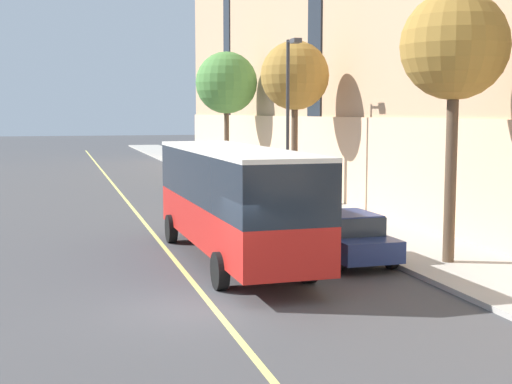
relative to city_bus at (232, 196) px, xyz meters
name	(u,v)px	position (x,y,z in m)	size (l,w,h in m)	color
ground_plane	(202,307)	(-1.95, -4.89, -2.06)	(260.00, 260.00, 0.00)	#424244
sidewalk	(450,260)	(6.51, -1.89, -1.99)	(4.09, 160.00, 0.15)	#ADA89E
city_bus	(232,196)	(0.00, 0.00, 0.00)	(2.95, 11.11, 3.54)	red
parked_car_silver_1	(212,180)	(3.30, 18.15, -1.27)	(2.05, 4.81, 1.56)	#B7B7BC
parked_car_navy_4	(345,237)	(3.38, -0.95, -1.28)	(2.07, 4.59, 1.56)	navy
street_tree_mid_block	(455,48)	(6.09, -2.46, 4.43)	(3.17, 3.17, 8.00)	brown
street_tree_far_uptown	(295,77)	(6.09, 11.95, 4.29)	(3.34, 3.34, 7.93)	brown
street_tree_far_downtown	(226,83)	(6.09, 26.36, 4.54)	(4.19, 4.19, 8.57)	brown
street_lamp	(289,108)	(5.06, 9.70, 2.76)	(0.36, 1.48, 7.74)	#2D2D30
lane_centerline	(190,278)	(-1.70, -1.89, -2.06)	(0.16, 140.00, 0.01)	#E0D66B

